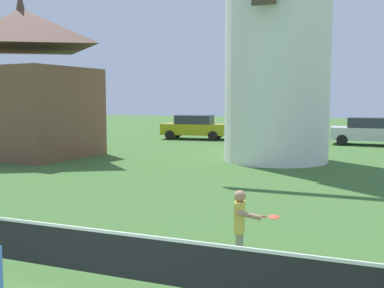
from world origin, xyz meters
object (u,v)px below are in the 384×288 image
object	(u,v)px
tennis_net	(134,257)
parked_car_green	(277,128)
player_far	(241,224)
chapel	(23,84)
parked_car_mustard	(194,127)
parked_car_silver	(369,131)

from	to	relation	value
tennis_net	parked_car_green	size ratio (longest dim) A/B	1.33
player_far	parked_car_green	world-z (taller)	parked_car_green
parked_car_green	chapel	world-z (taller)	chapel
tennis_net	parked_car_mustard	world-z (taller)	parked_car_mustard
parked_car_green	chapel	size ratio (longest dim) A/B	0.58
tennis_net	parked_car_mustard	size ratio (longest dim) A/B	1.35
parked_car_silver	player_far	bearing A→B (deg)	-95.26
tennis_net	chapel	size ratio (longest dim) A/B	0.77
parked_car_mustard	parked_car_silver	world-z (taller)	same
chapel	parked_car_silver	bearing A→B (deg)	36.09
tennis_net	player_far	distance (m)	2.11
player_far	parked_car_green	bearing A→B (deg)	99.04
parked_car_mustard	chapel	distance (m)	11.86
parked_car_mustard	chapel	size ratio (longest dim) A/B	0.57
parked_car_silver	tennis_net	bearing A→B (deg)	-96.95
player_far	chapel	size ratio (longest dim) A/B	0.16
parked_car_silver	chapel	distance (m)	18.59
tennis_net	parked_car_mustard	xyz separation A→B (m)	(-7.84, 22.61, 0.12)
parked_car_mustard	parked_car_silver	xyz separation A→B (m)	(10.61, 0.08, -0.00)
player_far	parked_car_silver	distance (m)	20.85
tennis_net	parked_car_green	distance (m)	23.23
player_far	parked_car_mustard	distance (m)	22.44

